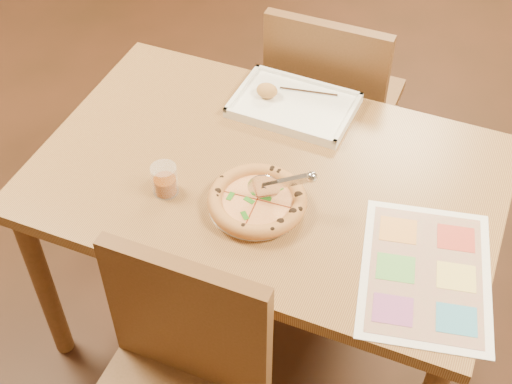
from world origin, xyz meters
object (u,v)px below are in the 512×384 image
at_px(plate, 256,203).
at_px(pizza_cutter, 279,184).
at_px(dining_table, 267,193).
at_px(pizza, 257,201).
at_px(appetizer_tray, 292,105).
at_px(glass_tumbler, 165,181).
at_px(chair_far, 330,93).
at_px(chair_near, 174,378).
at_px(menu, 426,273).

distance_m(plate, pizza_cutter, 0.10).
xyz_separation_m(dining_table, pizza, (0.03, -0.14, 0.11)).
xyz_separation_m(appetizer_tray, glass_tumbler, (-0.19, -0.47, 0.03)).
relative_size(chair_far, plate, 1.83).
relative_size(chair_near, pizza, 1.77).
xyz_separation_m(plate, menu, (0.47, -0.05, -0.00)).
bearing_deg(chair_near, pizza, 86.93).
height_order(plate, appetizer_tray, appetizer_tray).
height_order(chair_near, menu, chair_near).
xyz_separation_m(plate, appetizer_tray, (-0.05, 0.42, 0.01)).
xyz_separation_m(dining_table, pizza_cutter, (0.08, -0.11, 0.17)).
distance_m(pizza_cutter, menu, 0.43).
relative_size(plate, menu, 0.58).
distance_m(chair_near, pizza, 0.50).
relative_size(chair_near, appetizer_tray, 1.26).
bearing_deg(pizza_cutter, menu, -28.36).
height_order(dining_table, pizza, pizza).
bearing_deg(pizza, chair_far, 91.95).
xyz_separation_m(dining_table, chair_near, (0.00, -0.60, -0.07)).
xyz_separation_m(pizza_cutter, menu, (0.42, -0.07, -0.09)).
distance_m(dining_table, chair_near, 0.61).
relative_size(plate, glass_tumbler, 2.89).
distance_m(pizza_cutter, appetizer_tray, 0.42).
xyz_separation_m(pizza, appetizer_tray, (-0.06, 0.43, -0.01)).
relative_size(pizza, pizza_cutter, 1.63).
bearing_deg(plate, appetizer_tray, 97.28).
distance_m(appetizer_tray, glass_tumbler, 0.50).
height_order(plate, pizza_cutter, pizza_cutter).
height_order(plate, pizza, pizza).
bearing_deg(appetizer_tray, pizza, -81.99).
relative_size(dining_table, chair_near, 2.77).
height_order(pizza_cutter, appetizer_tray, pizza_cutter).
height_order(chair_near, glass_tumbler, chair_near).
xyz_separation_m(chair_near, pizza, (0.03, 0.47, 0.18)).
relative_size(chair_far, pizza, 1.77).
relative_size(chair_far, glass_tumbler, 5.29).
bearing_deg(appetizer_tray, plate, -82.72).
height_order(chair_far, glass_tumbler, chair_far).
distance_m(plate, appetizer_tray, 0.42).
relative_size(dining_table, chair_far, 2.77).
bearing_deg(menu, plate, 173.44).
height_order(chair_near, appetizer_tray, chair_near).
xyz_separation_m(chair_far, pizza, (0.03, -0.74, 0.18)).
height_order(glass_tumbler, menu, glass_tumbler).
distance_m(plate, pizza, 0.02).
height_order(dining_table, menu, menu).
bearing_deg(menu, pizza, 174.24).
height_order(dining_table, plate, plate).
distance_m(dining_table, chair_far, 0.61).
xyz_separation_m(chair_far, appetizer_tray, (-0.03, -0.31, 0.17)).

